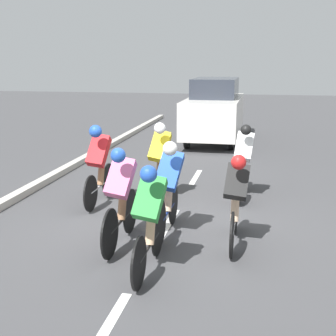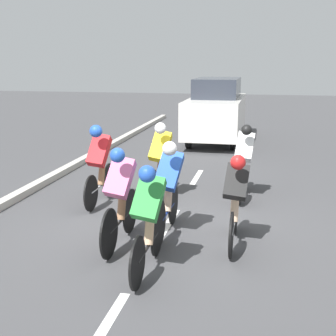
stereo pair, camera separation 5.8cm
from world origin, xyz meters
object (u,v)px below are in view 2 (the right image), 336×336
(cyclist_black, at_px, (235,198))
(cyclist_pink, at_px, (120,195))
(cyclist_blue, at_px, (168,186))
(cyclist_yellow, at_px, (160,158))
(cyclist_white, at_px, (244,160))
(cyclist_red, at_px, (99,162))
(cyclist_green, at_px, (148,216))
(support_car, at_px, (216,110))

(cyclist_black, distance_m, cyclist_pink, 1.67)
(cyclist_blue, height_order, cyclist_yellow, cyclist_yellow)
(cyclist_blue, xyz_separation_m, cyclist_white, (-1.02, -2.32, -0.03))
(cyclist_red, bearing_deg, cyclist_yellow, -148.23)
(cyclist_green, bearing_deg, support_car, -88.64)
(cyclist_pink, height_order, support_car, support_car)
(cyclist_green, xyz_separation_m, cyclist_yellow, (0.60, -3.29, 0.03))
(cyclist_blue, relative_size, cyclist_pink, 0.99)
(cyclist_white, relative_size, cyclist_pink, 1.00)
(cyclist_red, height_order, cyclist_yellow, cyclist_red)
(cyclist_white, xyz_separation_m, cyclist_pink, (1.62, 2.87, 0.01))
(cyclist_pink, bearing_deg, cyclist_red, -61.98)
(cyclist_red, xyz_separation_m, cyclist_blue, (-1.59, 1.32, -0.02))
(cyclist_white, bearing_deg, cyclist_black, 90.31)
(cyclist_black, xyz_separation_m, support_car, (1.25, -8.97, 0.30))
(cyclist_black, bearing_deg, cyclist_white, -89.69)
(cyclist_green, bearing_deg, cyclist_white, -105.29)
(cyclist_green, xyz_separation_m, cyclist_white, (-1.00, -3.65, 0.00))
(cyclist_white, bearing_deg, cyclist_red, 20.78)
(cyclist_red, xyz_separation_m, cyclist_green, (-1.62, 2.66, -0.05))
(cyclist_red, relative_size, cyclist_yellow, 0.97)
(cyclist_white, height_order, cyclist_black, cyclist_white)
(cyclist_yellow, bearing_deg, cyclist_red, 31.77)
(cyclist_red, height_order, cyclist_white, cyclist_red)
(cyclist_white, distance_m, cyclist_black, 2.53)
(cyclist_pink, bearing_deg, cyclist_green, 128.43)
(cyclist_red, relative_size, support_car, 0.37)
(cyclist_yellow, distance_m, cyclist_black, 2.70)
(cyclist_green, bearing_deg, cyclist_blue, -88.98)
(cyclist_green, distance_m, cyclist_blue, 1.33)
(cyclist_green, bearing_deg, cyclist_black, -131.99)
(cyclist_pink, relative_size, support_car, 0.39)
(support_car, bearing_deg, cyclist_blue, 91.41)
(cyclist_green, bearing_deg, cyclist_red, -58.66)
(cyclist_white, height_order, cyclist_pink, cyclist_pink)
(cyclist_green, xyz_separation_m, cyclist_blue, (0.02, -1.33, 0.03))
(cyclist_blue, bearing_deg, cyclist_pink, 42.83)
(cyclist_red, distance_m, cyclist_black, 3.04)
(cyclist_blue, height_order, cyclist_pink, cyclist_blue)
(cyclist_pink, bearing_deg, support_car, -92.34)
(cyclist_yellow, distance_m, cyclist_pink, 2.50)
(cyclist_yellow, bearing_deg, cyclist_green, 100.38)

